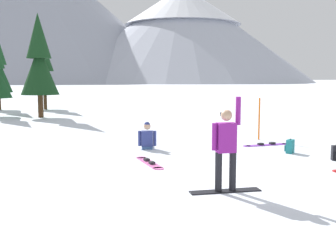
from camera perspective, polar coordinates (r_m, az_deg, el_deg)
The scene contains 11 objects.
ground_plane at distance 10.48m, azimuth 8.17°, elevation -6.89°, with size 800.00×800.00×0.00m, color silver.
snowboarder_foreground at distance 8.92m, azimuth 7.99°, elevation -2.92°, with size 1.57×0.36×2.05m.
snowboarder_midground at distance 14.44m, azimuth -2.87°, elevation -1.80°, with size 0.83×1.85×0.94m.
loose_snowboard_near_right at distance 15.50m, azimuth 13.40°, elevation -2.51°, with size 1.89×0.38×0.09m.
loose_snowboard_near_left at distance 11.96m, azimuth -2.60°, elevation -5.03°, with size 0.48×1.93×0.09m.
backpack_teal at distance 14.07m, azimuth 16.43°, elevation -2.72°, with size 0.38×0.38×0.47m.
trail_marker_pole at distance 16.73m, azimuth 12.44°, elevation 0.96°, with size 0.06×0.06×1.65m, color orange.
pine_tree_short at distance 33.33m, azimuth -16.66°, elevation 7.04°, with size 2.19×2.19×5.18m.
pine_tree_slender at distance 26.75m, azimuth -17.33°, elevation 8.55°, with size 2.29×2.29×6.36m.
peak_north_spur at distance 258.66m, azimuth -20.83°, elevation 15.88°, with size 203.55×203.55×87.57m.
peak_east_ridge at distance 220.49m, azimuth 2.03°, elevation 12.69°, with size 133.27×133.27×49.02m.
Camera 1 is at (-4.06, -9.35, 2.44)m, focal length 44.28 mm.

